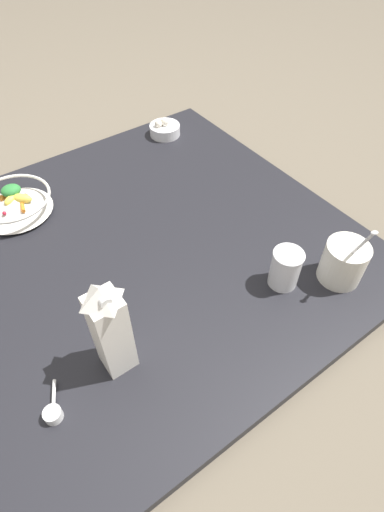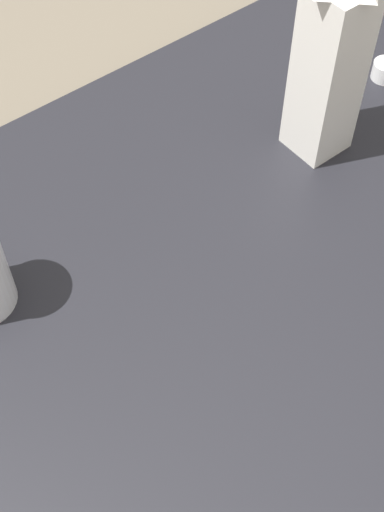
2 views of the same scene
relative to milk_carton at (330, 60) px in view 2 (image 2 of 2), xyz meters
name	(u,v)px [view 2 (image 2 of 2)]	position (x,y,z in m)	size (l,w,h in m)	color
ground_plane	(332,423)	(0.26, 0.30, -0.18)	(6.00, 6.00, 0.00)	#665B4C
countertop	(335,416)	(0.26, 0.30, -0.16)	(1.20, 1.20, 0.04)	black
milk_carton	(330,60)	(0.00, 0.00, 0.00)	(0.07, 0.07, 0.28)	silver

